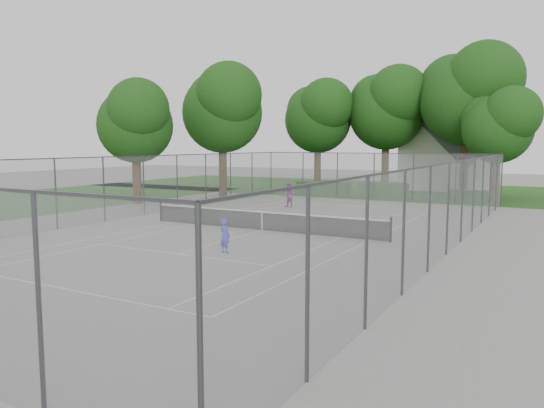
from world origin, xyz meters
The scene contains 17 objects.
ground centered at (0.00, 0.00, 0.00)m, with size 120.00×120.00×0.00m, color slate.
grass_far centered at (0.00, 26.00, 0.00)m, with size 60.00×20.00×0.00m, color #1D4814.
court_markings centered at (0.00, 0.00, 0.01)m, with size 11.03×23.83×0.01m.
tennis_net centered at (0.00, 0.00, 0.51)m, with size 12.87×0.10×1.10m.
perimeter_fence centered at (0.00, 0.00, 1.81)m, with size 18.08×34.08×3.52m.
tree_far_left centered at (-7.29, 22.87, 6.90)m, with size 6.99×6.38×10.04m.
tree_far_midleft centered at (-1.32, 24.32, 7.54)m, with size 7.63×6.97×10.97m.
tree_far_midright centered at (5.61, 23.19, 8.32)m, with size 8.41×7.68×12.10m.
tree_far_right centered at (8.34, 19.92, 5.69)m, with size 5.77×5.27×8.29m.
tree_side_back centered at (-11.01, 12.82, 7.15)m, with size 7.24×6.61×10.41m.
tree_side_front centered at (-13.40, 5.66, 5.91)m, with size 5.98×5.46×8.60m.
hedge_left centered at (-4.58, 17.85, 0.55)m, with size 4.41×1.32×1.10m, color #1D4516.
hedge_mid centered at (0.41, 18.11, 0.59)m, with size 3.77×1.08×1.18m, color #1D4516.
hedge_right centered at (6.73, 18.67, 0.42)m, with size 2.78×1.02×0.83m, color #1D4516.
house centered at (3.28, 28.72, 3.95)m, with size 7.88×6.11×9.81m.
girl_player centered at (1.43, -5.31, 0.67)m, with size 0.49×0.32×1.33m, color #3337C2.
woman_player centered at (-3.14, 9.02, 0.79)m, with size 0.77×0.60×1.58m, color #7F2A80.
Camera 1 is at (12.83, -22.06, 4.20)m, focal length 35.00 mm.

